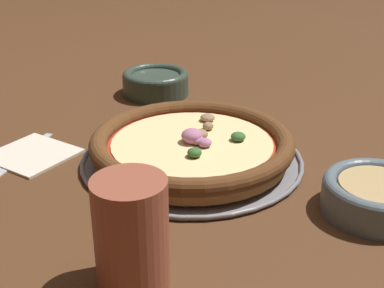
% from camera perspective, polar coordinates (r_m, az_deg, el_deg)
% --- Properties ---
extents(ground_plane, '(3.00, 3.00, 0.00)m').
position_cam_1_polar(ground_plane, '(0.81, -0.00, -1.93)').
color(ground_plane, '#4C2D19').
extents(pizza_tray, '(0.33, 0.33, 0.01)m').
position_cam_1_polar(pizza_tray, '(0.80, -0.00, -1.66)').
color(pizza_tray, gray).
rests_on(pizza_tray, ground_plane).
extents(pizza, '(0.30, 0.30, 0.05)m').
position_cam_1_polar(pizza, '(0.79, 0.02, -0.12)').
color(pizza, '#A86B33').
rests_on(pizza, pizza_tray).
extents(bowl_near, '(0.14, 0.14, 0.05)m').
position_cam_1_polar(bowl_near, '(0.71, 19.14, -5.11)').
color(bowl_near, slate).
rests_on(bowl_near, ground_plane).
extents(bowl_far, '(0.13, 0.13, 0.05)m').
position_cam_1_polar(bowl_far, '(1.08, -3.90, 6.62)').
color(bowl_far, '#334238').
rests_on(bowl_far, ground_plane).
extents(drinking_cup, '(0.08, 0.08, 0.12)m').
position_cam_1_polar(drinking_cup, '(0.54, -6.49, -9.50)').
color(drinking_cup, brown).
rests_on(drinking_cup, ground_plane).
extents(napkin, '(0.16, 0.15, 0.01)m').
position_cam_1_polar(napkin, '(0.86, -16.62, -0.87)').
color(napkin, beige).
rests_on(napkin, ground_plane).
extents(fork, '(0.05, 0.17, 0.00)m').
position_cam_1_polar(fork, '(0.86, -18.11, -1.34)').
color(fork, '#B7B7BC').
rests_on(fork, ground_plane).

